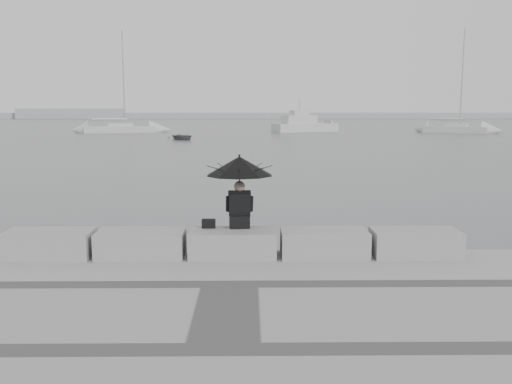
{
  "coord_description": "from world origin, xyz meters",
  "views": [
    {
      "loc": [
        0.31,
        -10.77,
        3.26
      ],
      "look_at": [
        0.47,
        3.0,
        1.2
      ],
      "focal_mm": 40.0,
      "sensor_mm": 36.0,
      "label": 1
    }
  ],
  "objects_px": {
    "seated_person": "(239,174)",
    "dinghy": "(183,137)",
    "sailboat_right": "(456,129)",
    "motor_cruiser": "(305,125)",
    "sailboat_left": "(121,129)"
  },
  "relations": [
    {
      "from": "sailboat_left",
      "to": "sailboat_right",
      "type": "relative_size",
      "value": 1.0
    },
    {
      "from": "sailboat_left",
      "to": "motor_cruiser",
      "type": "height_order",
      "value": "sailboat_left"
    },
    {
      "from": "seated_person",
      "to": "sailboat_left",
      "type": "bearing_deg",
      "value": 100.03
    },
    {
      "from": "seated_person",
      "to": "sailboat_left",
      "type": "distance_m",
      "value": 65.01
    },
    {
      "from": "sailboat_right",
      "to": "motor_cruiser",
      "type": "xyz_separation_m",
      "value": [
        -18.89,
        3.18,
        0.37
      ]
    },
    {
      "from": "sailboat_left",
      "to": "motor_cruiser",
      "type": "relative_size",
      "value": 1.44
    },
    {
      "from": "sailboat_right",
      "to": "dinghy",
      "type": "xyz_separation_m",
      "value": [
        -32.96,
        -14.86,
        -0.22
      ]
    },
    {
      "from": "sailboat_right",
      "to": "motor_cruiser",
      "type": "relative_size",
      "value": 1.44
    },
    {
      "from": "sailboat_left",
      "to": "sailboat_right",
      "type": "distance_m",
      "value": 42.75
    },
    {
      "from": "motor_cruiser",
      "to": "seated_person",
      "type": "bearing_deg",
      "value": -119.52
    },
    {
      "from": "sailboat_right",
      "to": "motor_cruiser",
      "type": "bearing_deg",
      "value": -160.28
    },
    {
      "from": "sailboat_left",
      "to": "sailboat_right",
      "type": "xyz_separation_m",
      "value": [
        42.73,
        -1.06,
        0.01
      ]
    },
    {
      "from": "sailboat_right",
      "to": "seated_person",
      "type": "bearing_deg",
      "value": -83.86
    },
    {
      "from": "motor_cruiser",
      "to": "dinghy",
      "type": "relative_size",
      "value": 2.54
    },
    {
      "from": "seated_person",
      "to": "dinghy",
      "type": "height_order",
      "value": "seated_person"
    }
  ]
}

